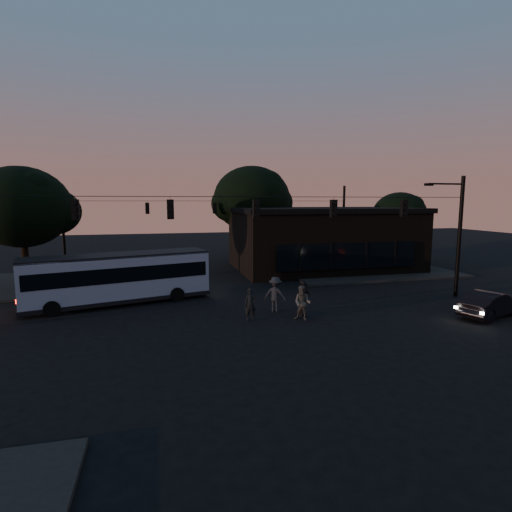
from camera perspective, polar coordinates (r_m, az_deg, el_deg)
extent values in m
plane|color=black|center=(18.65, 2.99, -10.81)|extent=(120.00, 120.00, 0.00)
cube|color=black|center=(35.84, 14.98, -1.91)|extent=(14.00, 10.00, 0.15)
cube|color=black|center=(32.68, -29.34, -3.57)|extent=(14.00, 10.00, 0.15)
cube|color=black|center=(35.99, 9.39, 2.19)|extent=(15.00, 10.00, 5.00)
cube|color=black|center=(35.83, 9.49, 6.49)|extent=(15.40, 10.40, 0.40)
cube|color=black|center=(31.46, 13.03, 0.02)|extent=(11.50, 0.18, 2.00)
cylinder|color=black|center=(40.17, -0.60, 2.15)|extent=(0.44, 0.44, 4.00)
ellipsoid|color=black|center=(39.97, -0.61, 8.16)|extent=(7.60, 7.60, 6.46)
cylinder|color=black|center=(42.13, 19.60, 1.28)|extent=(0.44, 0.44, 3.00)
ellipsoid|color=black|center=(41.91, 19.80, 5.56)|extent=(5.20, 5.20, 4.42)
cylinder|color=black|center=(31.47, -30.03, -0.83)|extent=(0.44, 0.44, 3.60)
ellipsoid|color=black|center=(31.19, -30.51, 6.05)|extent=(6.40, 6.40, 5.44)
cylinder|color=black|center=(27.78, 27.05, 2.40)|extent=(0.24, 0.24, 7.50)
cylinder|color=black|center=(21.54, 0.00, 8.46)|extent=(26.00, 0.03, 0.03)
cube|color=black|center=(21.27, -24.41, 6.03)|extent=(0.34, 0.30, 1.00)
cube|color=black|center=(20.93, -12.13, 6.53)|extent=(0.34, 0.30, 1.00)
cube|color=black|center=(21.54, 0.00, 6.74)|extent=(0.34, 0.30, 1.00)
cube|color=black|center=(23.04, 11.01, 6.66)|extent=(0.34, 0.30, 1.00)
cube|color=black|center=(25.25, 20.38, 6.41)|extent=(0.34, 0.30, 1.00)
cylinder|color=black|center=(37.80, -25.86, 3.68)|extent=(0.24, 0.24, 7.50)
cylinder|color=black|center=(41.19, 12.37, 4.56)|extent=(0.24, 0.24, 7.50)
cylinder|color=black|center=(37.27, -5.95, 7.83)|extent=(26.00, 0.03, 0.03)
cube|color=black|center=(36.93, -15.26, 6.59)|extent=(0.34, 0.30, 1.00)
cube|color=black|center=(37.27, -5.94, 6.83)|extent=(0.34, 0.30, 1.00)
cube|color=black|center=(38.56, 2.99, 6.90)|extent=(0.34, 0.30, 1.00)
cube|color=#8E99B5|center=(24.64, -19.01, -2.70)|extent=(10.58, 4.97, 2.44)
cube|color=black|center=(24.60, -19.03, -2.16)|extent=(10.19, 4.90, 0.84)
cube|color=black|center=(24.45, -19.14, 0.11)|extent=(10.58, 4.97, 0.14)
cube|color=black|center=(24.90, -18.87, -5.68)|extent=(10.69, 5.06, 0.23)
cylinder|color=black|center=(23.40, -27.15, -6.74)|extent=(0.88, 0.45, 0.84)
cylinder|color=black|center=(25.69, -27.35, -5.52)|extent=(0.88, 0.45, 0.84)
cylinder|color=black|center=(24.48, -11.21, -5.40)|extent=(0.88, 0.45, 0.84)
cylinder|color=black|center=(26.67, -12.77, -4.36)|extent=(0.88, 0.45, 0.84)
imported|color=black|center=(24.16, 30.50, -5.92)|extent=(4.32, 2.70, 1.34)
imported|color=black|center=(20.16, -0.80, -6.93)|extent=(0.67, 0.51, 1.64)
imported|color=#4B4B44|center=(20.32, 6.66, -6.68)|extent=(1.09, 1.06, 1.77)
imported|color=black|center=(21.02, 6.73, -5.98)|extent=(1.19, 1.02, 1.92)
imported|color=black|center=(21.71, 2.79, -5.51)|extent=(1.42, 1.27, 1.91)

